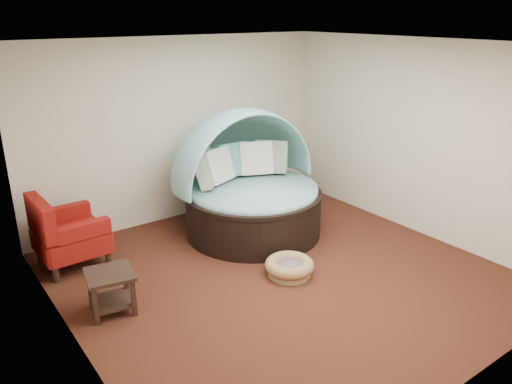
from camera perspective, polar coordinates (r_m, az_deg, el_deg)
floor at (r=6.39m, az=2.77°, el=-9.40°), size 5.00×5.00×0.00m
wall_back at (r=7.86m, az=-8.65°, el=7.03°), size 5.00×0.00×5.00m
wall_front at (r=4.33m, az=24.44°, el=-5.54°), size 5.00×0.00×5.00m
wall_left at (r=4.75m, az=-21.13°, el=-2.81°), size 0.00×5.00×5.00m
wall_right at (r=7.61m, az=17.86°, el=5.87°), size 0.00×5.00×5.00m
ceiling at (r=5.58m, az=3.27°, el=16.54°), size 5.00×5.00×0.00m
canopy_daybed at (r=7.30m, az=-0.86°, el=1.79°), size 2.20×2.06×1.84m
pet_basket at (r=6.34m, az=3.82°, el=-8.52°), size 0.71×0.71×0.21m
red_armchair at (r=6.85m, az=-20.91°, el=-4.47°), size 0.86×0.86×0.98m
side_table at (r=5.76m, az=-16.27°, el=-10.30°), size 0.58×0.58×0.47m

